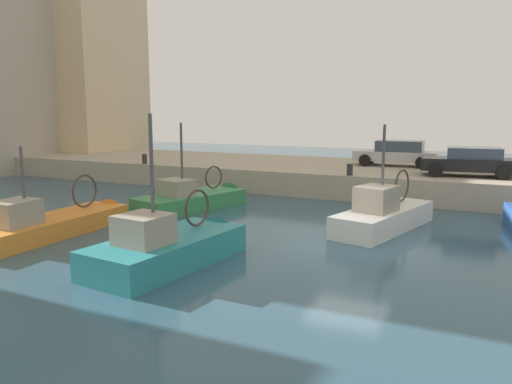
{
  "coord_description": "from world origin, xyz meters",
  "views": [
    {
      "loc": [
        -15.61,
        -4.16,
        4.23
      ],
      "look_at": [
        1.05,
        3.86,
        1.2
      ],
      "focal_mm": 35.09,
      "sensor_mm": 36.0,
      "label": 1
    }
  ],
  "objects_px": {
    "fishing_boat_teal": "(176,258)",
    "fishing_boat_orange": "(57,231)",
    "fishing_boat_white": "(387,224)",
    "mooring_bollard_mid": "(145,159)",
    "mooring_bollard_south": "(350,170)",
    "parked_car_black": "(470,161)",
    "fishing_boat_green": "(198,205)",
    "parked_car_silver": "(397,153)"
  },
  "relations": [
    {
      "from": "fishing_boat_white",
      "to": "parked_car_silver",
      "type": "height_order",
      "value": "fishing_boat_white"
    },
    {
      "from": "mooring_bollard_mid",
      "to": "fishing_boat_orange",
      "type": "bearing_deg",
      "value": -156.71
    },
    {
      "from": "fishing_boat_teal",
      "to": "parked_car_black",
      "type": "distance_m",
      "value": 15.46
    },
    {
      "from": "fishing_boat_teal",
      "to": "parked_car_black",
      "type": "bearing_deg",
      "value": -26.58
    },
    {
      "from": "fishing_boat_green",
      "to": "parked_car_black",
      "type": "xyz_separation_m",
      "value": [
        6.66,
        -10.64,
        1.8
      ]
    },
    {
      "from": "parked_car_black",
      "to": "mooring_bollard_mid",
      "type": "bearing_deg",
      "value": 96.91
    },
    {
      "from": "fishing_boat_teal",
      "to": "fishing_boat_green",
      "type": "bearing_deg",
      "value": 28.03
    },
    {
      "from": "fishing_boat_orange",
      "to": "parked_car_black",
      "type": "xyz_separation_m",
      "value": [
        12.82,
        -12.46,
        1.79
      ]
    },
    {
      "from": "mooring_bollard_mid",
      "to": "fishing_boat_teal",
      "type": "bearing_deg",
      "value": -138.79
    },
    {
      "from": "parked_car_silver",
      "to": "mooring_bollard_mid",
      "type": "height_order",
      "value": "parked_car_silver"
    },
    {
      "from": "parked_car_black",
      "to": "parked_car_silver",
      "type": "distance_m",
      "value": 4.9
    },
    {
      "from": "parked_car_black",
      "to": "parked_car_silver",
      "type": "relative_size",
      "value": 0.97
    },
    {
      "from": "fishing_boat_teal",
      "to": "fishing_boat_green",
      "type": "relative_size",
      "value": 0.95
    },
    {
      "from": "parked_car_silver",
      "to": "mooring_bollard_south",
      "type": "height_order",
      "value": "parked_car_silver"
    },
    {
      "from": "mooring_bollard_south",
      "to": "mooring_bollard_mid",
      "type": "xyz_separation_m",
      "value": [
        0.0,
        12.0,
        0.0
      ]
    },
    {
      "from": "parked_car_black",
      "to": "fishing_boat_green",
      "type": "bearing_deg",
      "value": 122.05
    },
    {
      "from": "mooring_bollard_south",
      "to": "mooring_bollard_mid",
      "type": "distance_m",
      "value": 12.0
    },
    {
      "from": "fishing_boat_green",
      "to": "mooring_bollard_mid",
      "type": "distance_m",
      "value": 8.04
    },
    {
      "from": "fishing_boat_white",
      "to": "mooring_bollard_mid",
      "type": "bearing_deg",
      "value": 71.59
    },
    {
      "from": "parked_car_silver",
      "to": "fishing_boat_white",
      "type": "bearing_deg",
      "value": -171.29
    },
    {
      "from": "fishing_boat_white",
      "to": "mooring_bollard_mid",
      "type": "relative_size",
      "value": 11.2
    },
    {
      "from": "fishing_boat_teal",
      "to": "mooring_bollard_south",
      "type": "xyz_separation_m",
      "value": [
        11.66,
        -1.78,
        1.37
      ]
    },
    {
      "from": "parked_car_silver",
      "to": "fishing_boat_orange",
      "type": "bearing_deg",
      "value": 151.49
    },
    {
      "from": "fishing_boat_teal",
      "to": "parked_car_silver",
      "type": "height_order",
      "value": "fishing_boat_teal"
    },
    {
      "from": "fishing_boat_teal",
      "to": "fishing_boat_orange",
      "type": "xyz_separation_m",
      "value": [
        0.92,
        5.59,
        0.0
      ]
    },
    {
      "from": "parked_car_black",
      "to": "mooring_bollard_south",
      "type": "xyz_separation_m",
      "value": [
        -2.07,
        5.09,
        -0.42
      ]
    },
    {
      "from": "fishing_boat_white",
      "to": "fishing_boat_teal",
      "type": "bearing_deg",
      "value": 146.06
    },
    {
      "from": "parked_car_silver",
      "to": "mooring_bollard_mid",
      "type": "xyz_separation_m",
      "value": [
        -5.09,
        13.23,
        -0.44
      ]
    },
    {
      "from": "fishing_boat_orange",
      "to": "parked_car_silver",
      "type": "xyz_separation_m",
      "value": [
        15.84,
        -8.6,
        1.81
      ]
    },
    {
      "from": "fishing_boat_teal",
      "to": "fishing_boat_orange",
      "type": "distance_m",
      "value": 5.67
    },
    {
      "from": "fishing_boat_white",
      "to": "parked_car_silver",
      "type": "bearing_deg",
      "value": 8.71
    },
    {
      "from": "fishing_boat_white",
      "to": "mooring_bollard_south",
      "type": "relative_size",
      "value": 11.2
    },
    {
      "from": "fishing_boat_white",
      "to": "parked_car_black",
      "type": "relative_size",
      "value": 1.43
    },
    {
      "from": "fishing_boat_teal",
      "to": "mooring_bollard_south",
      "type": "relative_size",
      "value": 10.48
    },
    {
      "from": "parked_car_black",
      "to": "mooring_bollard_south",
      "type": "height_order",
      "value": "parked_car_black"
    },
    {
      "from": "fishing_boat_orange",
      "to": "parked_car_silver",
      "type": "relative_size",
      "value": 1.57
    },
    {
      "from": "fishing_boat_green",
      "to": "fishing_boat_orange",
      "type": "height_order",
      "value": "fishing_boat_green"
    },
    {
      "from": "fishing_boat_teal",
      "to": "fishing_boat_green",
      "type": "xyz_separation_m",
      "value": [
        7.07,
        3.77,
        -0.01
      ]
    },
    {
      "from": "fishing_boat_white",
      "to": "parked_car_black",
      "type": "distance_m",
      "value": 7.57
    },
    {
      "from": "fishing_boat_orange",
      "to": "mooring_bollard_south",
      "type": "relative_size",
      "value": 12.67
    },
    {
      "from": "mooring_bollard_mid",
      "to": "fishing_boat_white",
      "type": "bearing_deg",
      "value": -108.41
    },
    {
      "from": "fishing_boat_green",
      "to": "fishing_boat_white",
      "type": "distance_m",
      "value": 8.32
    }
  ]
}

